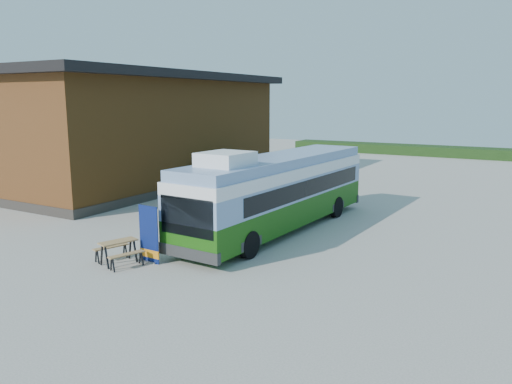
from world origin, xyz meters
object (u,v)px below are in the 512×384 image
Objects in this scene: picnic_table at (118,247)px; person_b at (245,195)px; bus at (278,190)px; person_a at (228,179)px; banner at (149,240)px; slurry_tanker at (223,168)px.

person_b reaches higher than picnic_table.
bus is 6.54× the size of person_a.
picnic_table is at bearing 36.07° from person_b.
bus is 6.67m from banner.
picnic_table is 16.67m from slurry_tanker.
slurry_tanker is at bearing -104.25° from person_b.
person_a is (-3.85, 13.04, 0.34)m from picnic_table.
banner reaches higher than person_b.
slurry_tanker reaches higher than person_a.
banner reaches higher than picnic_table.
bus is 3.54m from person_b.
banner is 13.25m from person_a.
bus is at bearing -41.17° from slurry_tanker.
slurry_tanker reaches higher than picnic_table.
banner is at bearing -103.40° from bus.
picnic_table is at bearing -108.26° from bus.
person_a is 0.35× the size of slurry_tanker.
person_a is at bearing -103.01° from person_b.
bus is 12.20m from slurry_tanker.
person_b is (-2.87, 1.90, -0.83)m from bus.
slurry_tanker is at bearing 138.14° from bus.
picnic_table is 13.60m from person_a.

